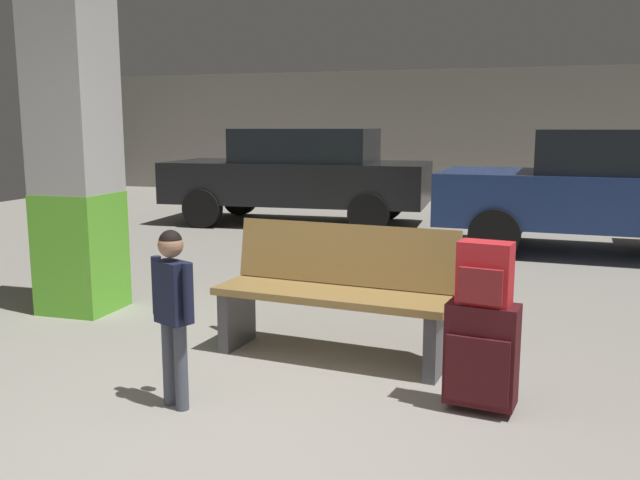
% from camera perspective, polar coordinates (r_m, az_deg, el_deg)
% --- Properties ---
extents(ground_plane, '(18.00, 18.00, 0.10)m').
position_cam_1_polar(ground_plane, '(6.99, 5.22, -3.70)').
color(ground_plane, gray).
extents(garage_back_wall, '(18.00, 0.12, 2.80)m').
position_cam_1_polar(garage_back_wall, '(15.59, 11.89, 8.81)').
color(garage_back_wall, gray).
rests_on(garage_back_wall, ground_plane).
extents(structural_pillar, '(0.57, 0.57, 2.64)m').
position_cam_1_polar(structural_pillar, '(5.97, -19.88, 6.69)').
color(structural_pillar, '#66C633').
rests_on(structural_pillar, ground_plane).
extents(bench, '(1.65, 0.70, 0.89)m').
position_cam_1_polar(bench, '(4.57, 1.29, -4.45)').
color(bench, '#9E7A42').
rests_on(bench, ground_plane).
extents(suitcase, '(0.41, 0.28, 0.60)m').
position_cam_1_polar(suitcase, '(3.84, 13.43, -9.38)').
color(suitcase, '#471419').
rests_on(suitcase, ground_plane).
extents(backpack_bright, '(0.30, 0.23, 0.34)m').
position_cam_1_polar(backpack_bright, '(3.72, 13.69, -2.80)').
color(backpack_bright, red).
rests_on(backpack_bright, suitcase).
extents(child, '(0.31, 0.25, 1.00)m').
position_cam_1_polar(child, '(3.79, -12.29, -4.92)').
color(child, '#4C5160').
rests_on(child, ground_plane).
extents(parked_car_near, '(4.19, 1.98, 1.51)m').
position_cam_1_polar(parked_car_near, '(8.92, 23.74, 3.97)').
color(parked_car_near, navy).
rests_on(parked_car_near, ground_plane).
extents(parked_car_far, '(4.16, 1.92, 1.51)m').
position_cam_1_polar(parked_car_far, '(10.82, -1.68, 5.62)').
color(parked_car_far, black).
rests_on(parked_car_far, ground_plane).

